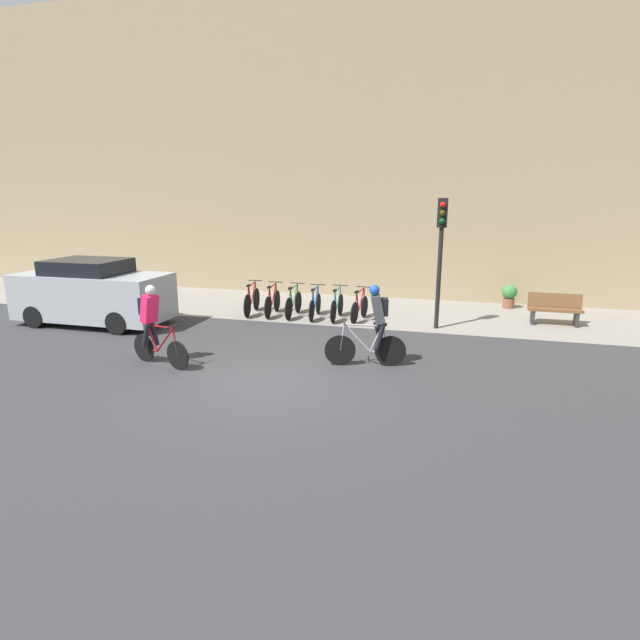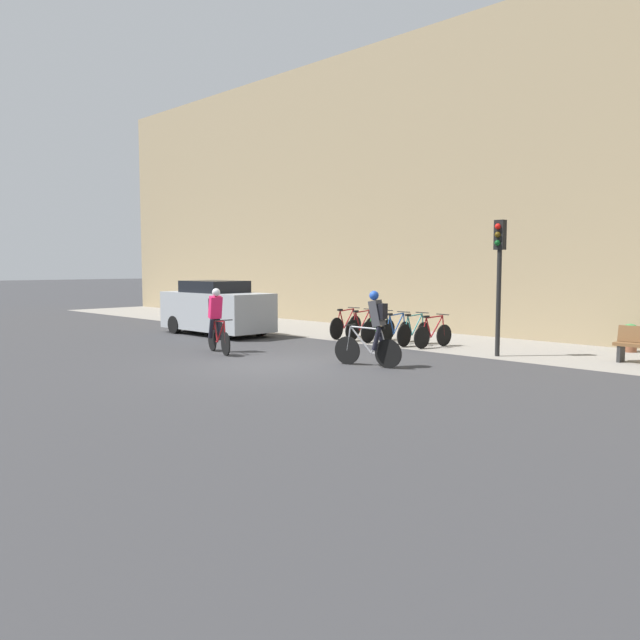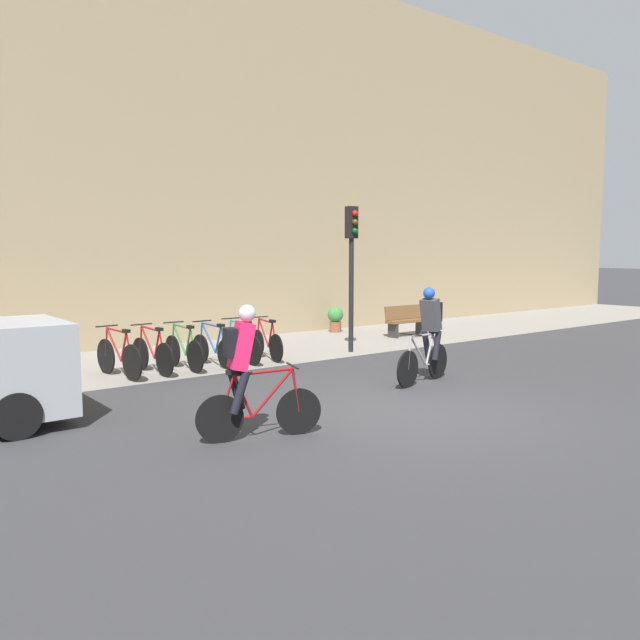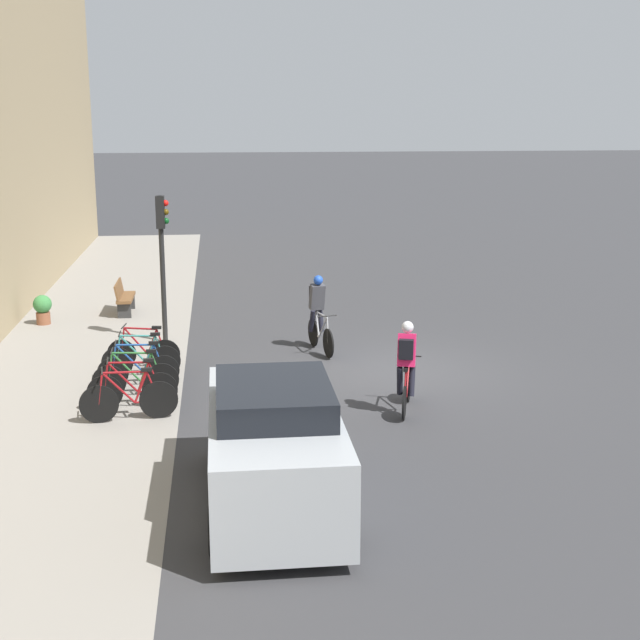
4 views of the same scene
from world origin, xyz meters
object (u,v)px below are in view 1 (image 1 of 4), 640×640
(bench, at_px, (555,309))
(potted_plant, at_px, (509,295))
(parked_bike_3, at_px, (315,305))
(parked_bike_1, at_px, (273,302))
(parked_bike_5, at_px, (360,308))
(cyclist_grey, at_px, (374,323))
(parked_car, at_px, (93,293))
(cyclist_pink, at_px, (152,322))
(parked_bike_2, at_px, (294,303))
(traffic_light_pole, at_px, (441,240))
(parked_bike_4, at_px, (337,306))
(parked_bike_0, at_px, (252,301))

(bench, xyz_separation_m, potted_plant, (-1.04, 1.99, -0.02))
(parked_bike_3, bearing_deg, parked_bike_1, 179.97)
(parked_bike_5, bearing_deg, cyclist_grey, -75.03)
(parked_bike_1, distance_m, parked_car, 5.13)
(cyclist_pink, xyz_separation_m, parked_bike_1, (0.85, 5.05, -0.54))
(cyclist_grey, distance_m, parked_bike_2, 5.04)
(traffic_light_pole, height_order, potted_plant, traffic_light_pole)
(parked_bike_4, bearing_deg, parked_car, -160.13)
(parked_bike_2, distance_m, parked_bike_3, 0.68)
(traffic_light_pole, xyz_separation_m, parked_car, (-9.48, -2.02, -1.55))
(potted_plant, bearing_deg, parked_car, -155.50)
(parked_bike_4, xyz_separation_m, potted_plant, (5.09, 2.94, 0.04))
(parked_bike_1, relative_size, potted_plant, 2.16)
(parked_car, bearing_deg, bench, 14.66)
(parked_bike_5, xyz_separation_m, potted_plant, (4.41, 2.94, 0.05))
(cyclist_grey, bearing_deg, potted_plant, 63.98)
(parked_car, bearing_deg, cyclist_grey, -10.65)
(cyclist_pink, distance_m, traffic_light_pole, 7.61)
(cyclist_grey, bearing_deg, parked_car, 169.35)
(cyclist_grey, height_order, parked_bike_1, cyclist_grey)
(potted_plant, bearing_deg, parked_bike_1, -157.60)
(cyclist_pink, height_order, parked_bike_1, cyclist_pink)
(cyclist_pink, xyz_separation_m, cyclist_grey, (4.62, 1.11, -0.00))
(parked_bike_2, height_order, parked_bike_5, parked_bike_2)
(parked_bike_0, bearing_deg, cyclist_pink, -91.89)
(parked_bike_2, relative_size, parked_bike_4, 1.02)
(cyclist_pink, height_order, parked_bike_3, cyclist_pink)
(parked_bike_5, bearing_deg, parked_bike_3, -179.96)
(parked_bike_0, distance_m, parked_bike_2, 1.36)
(parked_bike_4, bearing_deg, parked_bike_2, -179.99)
(parked_bike_2, bearing_deg, cyclist_grey, -51.82)
(parked_bike_5, height_order, parked_car, parked_car)
(parked_bike_4, distance_m, potted_plant, 5.88)
(cyclist_grey, relative_size, traffic_light_pole, 0.50)
(bench, bearing_deg, traffic_light_pole, -158.06)
(cyclist_pink, height_order, parked_car, parked_car)
(parked_bike_2, height_order, parked_car, parked_car)
(parked_bike_1, relative_size, parked_bike_2, 1.00)
(cyclist_grey, height_order, potted_plant, cyclist_grey)
(cyclist_pink, relative_size, parked_bike_5, 1.11)
(cyclist_grey, height_order, parked_car, parked_car)
(parked_bike_2, bearing_deg, parked_car, -155.49)
(parked_bike_0, height_order, potted_plant, parked_bike_0)
(parked_bike_3, xyz_separation_m, potted_plant, (5.77, 2.94, 0.05))
(parked_bike_5, distance_m, parked_car, 7.64)
(parked_bike_3, bearing_deg, parked_bike_0, 179.98)
(parked_bike_3, relative_size, bench, 1.15)
(traffic_light_pole, distance_m, bench, 4.00)
(cyclist_pink, distance_m, parked_bike_2, 5.30)
(parked_bike_2, bearing_deg, parked_bike_1, 179.99)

